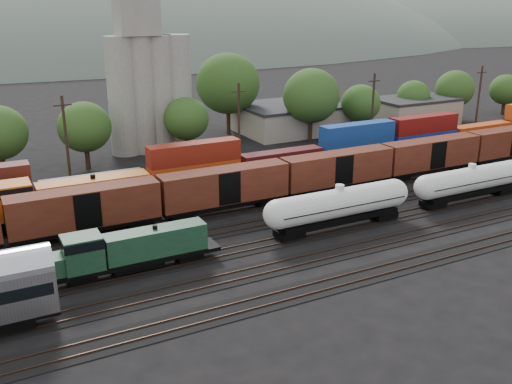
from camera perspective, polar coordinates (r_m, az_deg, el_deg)
name	(u,v)px	position (r m, az deg, el deg)	size (l,w,h in m)	color
ground	(228,230)	(60.21, -2.83, -3.86)	(600.00, 600.00, 0.00)	black
tracks	(228,230)	(60.19, -2.83, -3.82)	(180.00, 33.20, 0.20)	black
green_locomotive	(127,250)	(51.34, -12.80, -5.64)	(15.20, 2.68, 4.02)	black
tank_car_a	(339,205)	(60.14, 8.29, -1.27)	(17.65, 3.16, 4.62)	white
tank_car_b	(470,181)	(72.52, 20.65, 1.07)	(16.76, 3.00, 4.39)	white
orange_locomotive	(62,199)	(64.46, -18.80, -0.65)	(19.98, 3.33, 4.99)	black
boxcar_string	(337,169)	(71.54, 8.14, 2.30)	(169.00, 2.90, 4.20)	black
container_wall	(154,172)	(71.53, -10.15, 1.94)	(165.60, 2.60, 5.80)	black
grain_silo	(149,80)	(91.32, -10.68, 10.93)	(13.40, 5.00, 29.00)	gray
industrial_sheds	(173,134)	(93.15, -8.26, 5.77)	(119.38, 17.26, 5.10)	#9E937F
tree_band	(77,110)	(90.23, -17.49, 7.80)	(161.87, 22.81, 14.37)	black
utility_poles	(159,132)	(78.05, -9.71, 5.94)	(122.20, 0.36, 12.00)	black
distant_hills	(61,88)	(317.20, -18.93, 9.77)	(860.00, 286.00, 130.00)	#59665B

